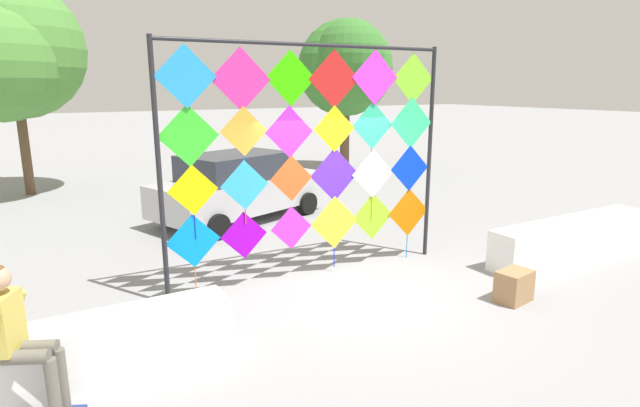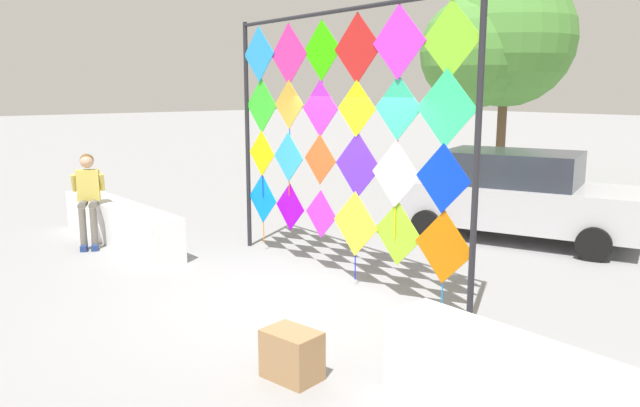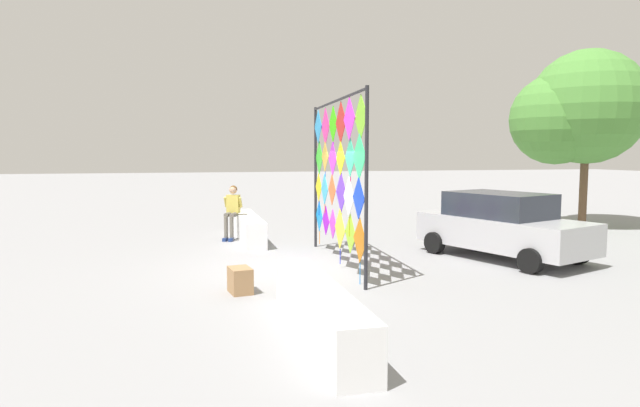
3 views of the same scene
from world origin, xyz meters
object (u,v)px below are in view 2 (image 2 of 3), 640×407
Objects in this scene: cardboard_box_large at (292,355)px; tree_far_right at (497,38)px; kite_display_rack at (339,125)px; seated_vendor at (88,192)px; parked_car at (516,195)px.

tree_far_right is (-6.04, 11.86, 3.76)m from cardboard_box_large.
kite_display_rack is 9.19× the size of cardboard_box_large.
kite_display_rack is 3.56m from cardboard_box_large.
seated_vendor is 3.03× the size of cardboard_box_large.
tree_far_right is at bearing 127.80° from parked_car.
parked_car is 6.50m from cardboard_box_large.
tree_far_right is at bearing 116.98° from cardboard_box_large.
parked_car is at bearing 86.44° from kite_display_rack.
kite_display_rack is 4.18m from parked_car.
kite_display_rack is 4.68m from seated_vendor.
kite_display_rack is at bearing 129.95° from cardboard_box_large.
seated_vendor and parked_car have the same top height.
tree_far_right is (-0.02, 11.49, 3.08)m from seated_vendor.
parked_car reaches higher than cardboard_box_large.
seated_vendor reaches higher than cardboard_box_large.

